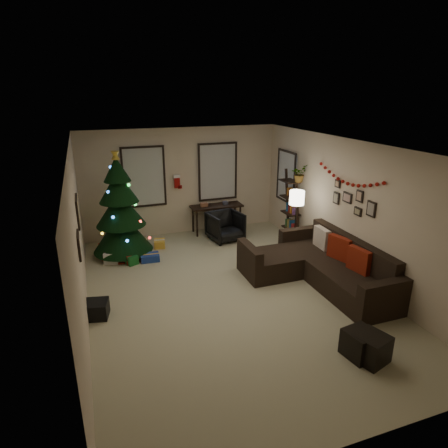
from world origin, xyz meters
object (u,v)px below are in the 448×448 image
Objects in this scene: sofa at (319,267)px; bookshelf at (291,208)px; desk at (217,208)px; desk_chair at (225,226)px; christmas_tree at (120,213)px.

bookshelf is (0.48, 2.05, 0.57)m from sofa.
desk is at bearing 106.53° from sofa.
desk_chair is (-0.99, 2.69, 0.07)m from sofa.
sofa is at bearing -36.67° from christmas_tree.
desk_chair is at bearing 156.15° from bookshelf.
desk_chair is at bearing -89.42° from desk.
christmas_tree is at bearing 143.33° from sofa.
sofa is at bearing -73.47° from desk.
sofa is 2.18m from bookshelf.
bookshelf reaches higher than desk_chair.
desk reaches higher than desk_chair.
desk_chair is 0.40× the size of bookshelf.
desk is 1.97m from bookshelf.
desk_chair is (0.01, -0.65, -0.28)m from desk.
christmas_tree is 1.82× the size of desk.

